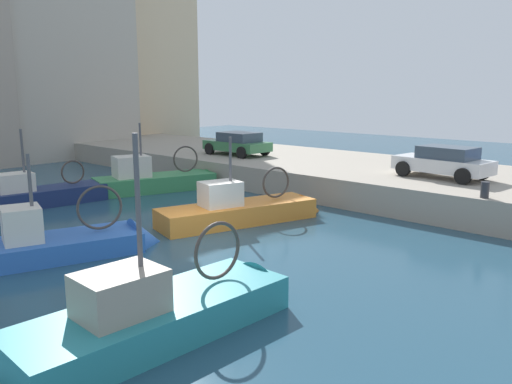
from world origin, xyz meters
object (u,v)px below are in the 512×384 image
(fishing_boat_teal, at_px, (172,325))
(fishing_boat_navy, at_px, (46,202))
(parked_car_white, at_px, (444,162))
(parked_car_green, at_px, (238,143))
(fishing_boat_blue, at_px, (70,251))
(fishing_boat_green, at_px, (161,187))
(mooring_bollard_mid, at_px, (485,190))
(fishing_boat_orange, at_px, (245,218))

(fishing_boat_teal, height_order, fishing_boat_navy, fishing_boat_teal)
(parked_car_white, bearing_deg, parked_car_green, 91.50)
(fishing_boat_blue, distance_m, fishing_boat_green, 10.13)
(fishing_boat_navy, xyz_separation_m, mooring_bollard_mid, (8.16, -15.16, 1.37))
(fishing_boat_blue, bearing_deg, fishing_boat_teal, -99.27)
(parked_car_green, relative_size, mooring_bollard_mid, 6.98)
(parked_car_white, xyz_separation_m, mooring_bollard_mid, (-2.94, -2.71, -0.41))
(parked_car_white, bearing_deg, fishing_boat_teal, -176.80)
(fishing_boat_green, relative_size, mooring_bollard_mid, 12.16)
(fishing_boat_blue, xyz_separation_m, fishing_boat_green, (7.98, 6.25, 0.04))
(fishing_boat_blue, distance_m, parked_car_white, 14.85)
(fishing_boat_green, distance_m, parked_car_green, 5.74)
(fishing_boat_teal, height_order, parked_car_green, fishing_boat_teal)
(fishing_boat_orange, relative_size, fishing_boat_green, 1.03)
(fishing_boat_teal, xyz_separation_m, fishing_boat_navy, (3.65, 13.27, -0.01))
(parked_car_white, height_order, parked_car_green, parked_car_white)
(fishing_boat_green, bearing_deg, parked_car_green, 1.77)
(fishing_boat_green, bearing_deg, fishing_boat_blue, -141.95)
(fishing_boat_navy, distance_m, fishing_boat_green, 5.40)
(fishing_boat_green, height_order, parked_car_green, fishing_boat_green)
(fishing_boat_green, xyz_separation_m, mooring_bollard_mid, (2.84, -14.24, 1.32))
(fishing_boat_orange, xyz_separation_m, parked_car_white, (7.42, -4.22, 1.77))
(fishing_boat_blue, xyz_separation_m, fishing_boat_teal, (-1.00, -6.10, 0.00))
(fishing_boat_navy, relative_size, fishing_boat_green, 0.96)
(fishing_boat_orange, distance_m, fishing_boat_navy, 9.02)
(parked_car_green, bearing_deg, fishing_boat_green, -178.23)
(fishing_boat_orange, height_order, mooring_bollard_mid, fishing_boat_orange)
(fishing_boat_teal, height_order, fishing_boat_green, fishing_boat_teal)
(fishing_boat_navy, bearing_deg, mooring_bollard_mid, -61.70)
(fishing_boat_navy, xyz_separation_m, fishing_boat_green, (5.32, -0.92, 0.05))
(fishing_boat_green, xyz_separation_m, parked_car_white, (5.78, -11.53, 1.73))
(fishing_boat_orange, relative_size, fishing_boat_navy, 1.08)
(fishing_boat_blue, xyz_separation_m, fishing_boat_navy, (2.66, 7.17, -0.01))
(fishing_boat_green, bearing_deg, fishing_boat_orange, -102.61)
(fishing_boat_teal, relative_size, fishing_boat_navy, 1.02)
(fishing_boat_blue, bearing_deg, fishing_boat_navy, 69.65)
(fishing_boat_orange, height_order, fishing_boat_navy, fishing_boat_navy)
(fishing_boat_blue, bearing_deg, fishing_boat_orange, -9.51)
(fishing_boat_blue, distance_m, fishing_boat_teal, 6.19)
(fishing_boat_orange, height_order, parked_car_white, fishing_boat_orange)
(fishing_boat_orange, height_order, fishing_boat_teal, fishing_boat_teal)
(parked_car_white, height_order, mooring_bollard_mid, parked_car_white)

